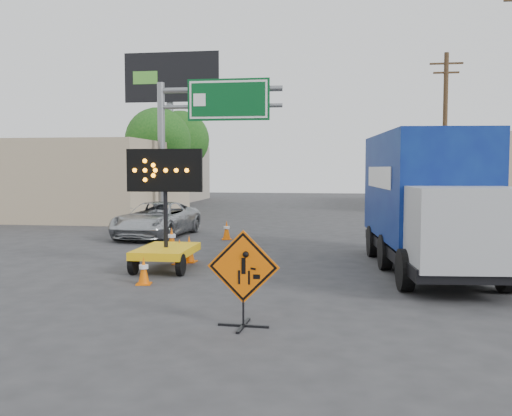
% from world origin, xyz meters
% --- Properties ---
extents(ground, '(100.00, 100.00, 0.00)m').
position_xyz_m(ground, '(0.00, 0.00, 0.00)').
color(ground, '#2D2D30').
rests_on(ground, ground).
extents(curb_right, '(0.40, 60.00, 0.12)m').
position_xyz_m(curb_right, '(7.20, 15.00, 0.06)').
color(curb_right, gray).
rests_on(curb_right, ground).
extents(storefront_left_near, '(14.00, 10.00, 4.00)m').
position_xyz_m(storefront_left_near, '(-14.00, 20.00, 2.00)').
color(storefront_left_near, tan).
rests_on(storefront_left_near, ground).
extents(storefront_left_far, '(12.00, 10.00, 4.40)m').
position_xyz_m(storefront_left_far, '(-15.00, 34.00, 2.20)').
color(storefront_left_far, gray).
rests_on(storefront_left_far, ground).
extents(building_right_far, '(10.00, 14.00, 4.60)m').
position_xyz_m(building_right_far, '(13.00, 30.00, 2.30)').
color(building_right_far, tan).
rests_on(building_right_far, ground).
extents(highway_gantry, '(6.18, 0.38, 6.90)m').
position_xyz_m(highway_gantry, '(-4.43, 17.96, 5.07)').
color(highway_gantry, slate).
rests_on(highway_gantry, ground).
extents(billboard, '(6.10, 0.54, 9.85)m').
position_xyz_m(billboard, '(-8.35, 25.87, 7.35)').
color(billboard, slate).
rests_on(billboard, ground).
extents(utility_pole_far, '(1.80, 0.26, 9.00)m').
position_xyz_m(utility_pole_far, '(8.00, 24.00, 4.68)').
color(utility_pole_far, '#48311E').
rests_on(utility_pole_far, ground).
extents(tree_left_near, '(3.71, 3.71, 6.03)m').
position_xyz_m(tree_left_near, '(-8.00, 22.00, 4.16)').
color(tree_left_near, '#48311E').
rests_on(tree_left_near, ground).
extents(tree_left_far, '(4.10, 4.10, 6.66)m').
position_xyz_m(tree_left_far, '(-9.00, 30.00, 4.60)').
color(tree_left_far, '#48311E').
rests_on(tree_left_far, ground).
extents(construction_sign, '(1.22, 0.87, 1.62)m').
position_xyz_m(construction_sign, '(0.73, -0.07, 0.86)').
color(construction_sign, black).
rests_on(construction_sign, ground).
extents(arrow_board, '(1.97, 2.20, 3.12)m').
position_xyz_m(arrow_board, '(-2.15, 4.85, 0.69)').
color(arrow_board, '#EFB40D').
rests_on(arrow_board, ground).
extents(pickup_truck, '(2.52, 4.92, 1.33)m').
position_xyz_m(pickup_truck, '(-4.67, 11.62, 0.67)').
color(pickup_truck, '#A9ADB1').
rests_on(pickup_truck, ground).
extents(box_truck, '(2.89, 7.62, 3.54)m').
position_xyz_m(box_truck, '(4.52, 5.77, 1.60)').
color(box_truck, black).
rests_on(box_truck, ground).
extents(cone_a, '(0.37, 0.37, 0.63)m').
position_xyz_m(cone_a, '(-2.09, 3.00, 0.32)').
color(cone_a, '#EB5F04').
rests_on(cone_a, ground).
extents(cone_b, '(0.35, 0.35, 0.69)m').
position_xyz_m(cone_b, '(-2.05, 5.75, 0.34)').
color(cone_b, '#EB5F04').
rests_on(cone_b, ground).
extents(cone_c, '(0.41, 0.41, 0.75)m').
position_xyz_m(cone_c, '(-1.88, 6.11, 0.37)').
color(cone_c, '#EB5F04').
rests_on(cone_c, ground).
extents(cone_d, '(0.39, 0.39, 0.76)m').
position_xyz_m(cone_d, '(-2.99, 8.09, 0.38)').
color(cone_d, '#EB5F04').
rests_on(cone_d, ground).
extents(cone_e, '(0.44, 0.44, 0.70)m').
position_xyz_m(cone_e, '(-1.85, 11.22, 0.35)').
color(cone_e, '#EB5F04').
rests_on(cone_e, ground).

